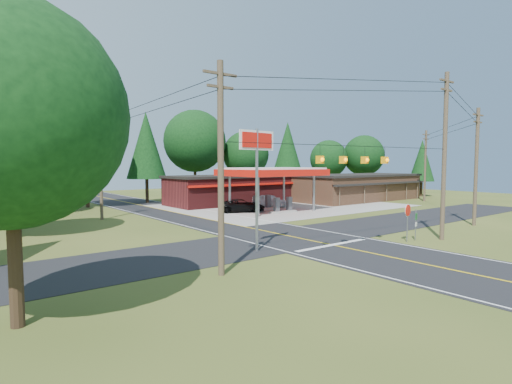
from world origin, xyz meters
TOP-DOWN VIEW (x-y plane):
  - ground at (0.00, 0.00)m, footprint 120.00×120.00m
  - main_highway at (0.00, 0.00)m, footprint 8.00×120.00m
  - cross_road at (0.00, 0.00)m, footprint 70.00×7.00m
  - lane_center_yellow at (0.00, 0.00)m, footprint 0.15×110.00m
  - gas_canopy at (9.00, 13.00)m, footprint 10.60×7.40m
  - convenience_store at (10.00, 22.98)m, footprint 16.40×7.55m
  - strip_building at (28.00, 15.98)m, footprint 20.40×8.75m
  - utility_pole_near_right at (7.50, -7.00)m, footprint 1.80×0.30m
  - utility_pole_near_left at (-9.50, -5.00)m, footprint 1.80×0.30m
  - utility_pole_far_left at (-8.00, 18.00)m, footprint 1.80×0.30m
  - utility_pole_right_b at (16.00, -5.50)m, footprint 1.80×0.30m
  - utility_pole_far_right at (34.00, 9.00)m, footprint 1.80×0.30m
  - utility_pole_north at (-6.50, 35.00)m, footprint 0.30×0.30m
  - overhead_beacons at (-1.00, -6.00)m, footprint 17.04×2.04m
  - treeline_backdrop at (0.82, 24.01)m, footprint 70.27×51.59m
  - suv_car at (5.90, 14.50)m, footprint 6.81×6.81m
  - sedan_car at (12.00, 17.00)m, footprint 5.67×5.67m
  - big_stop_sign at (-5.00, -2.01)m, footprint 2.72×0.37m
  - octagonal_stop_sign at (4.76, -6.01)m, footprint 0.90×0.20m
  - route_sign_post at (5.80, -6.02)m, footprint 0.43×0.16m

SIDE VIEW (x-z plane):
  - ground at x=0.00m, z-range 0.00..0.00m
  - main_highway at x=0.00m, z-range 0.00..0.02m
  - cross_road at x=0.00m, z-range 0.00..0.03m
  - lane_center_yellow at x=0.00m, z-range 0.02..0.03m
  - suv_car at x=5.90m, z-range 0.00..1.41m
  - sedan_car at x=12.00m, z-range 0.00..1.51m
  - route_sign_post at x=5.80m, z-range 0.20..2.37m
  - strip_building at x=28.00m, z-range 0.01..3.81m
  - convenience_store at x=10.00m, z-range 0.02..3.82m
  - octagonal_stop_sign at x=4.76m, z-range 0.65..3.27m
  - gas_canopy at x=9.00m, z-range 1.83..6.70m
  - utility_pole_north at x=-6.50m, z-range 0.00..9.50m
  - utility_pole_near_left at x=-9.50m, z-range 0.20..10.20m
  - utility_pole_far_left at x=-8.00m, z-range 0.20..10.20m
  - utility_pole_right_b at x=16.00m, z-range 0.20..10.20m
  - utility_pole_far_right at x=34.00m, z-range 0.20..10.20m
  - big_stop_sign at x=-5.00m, z-range 1.84..9.19m
  - utility_pole_near_right at x=7.50m, z-range 0.21..11.71m
  - overhead_beacons at x=-1.00m, z-range 5.70..6.73m
  - treeline_backdrop at x=0.82m, z-range 0.84..14.14m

